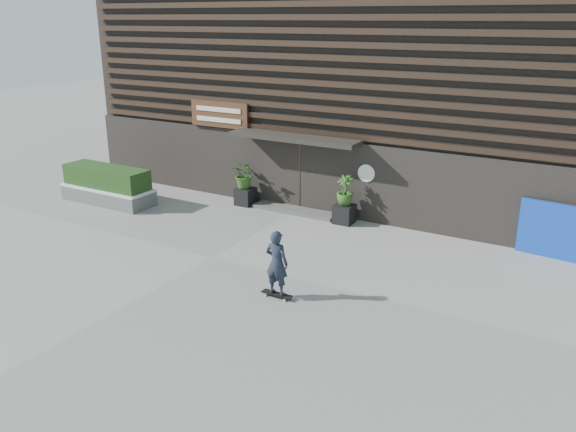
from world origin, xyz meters
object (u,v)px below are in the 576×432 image
Objects in this scene: blue_tarp at (550,230)px; planter_pot_right at (344,214)px; skateboarder at (277,263)px; planter_pot_left at (245,196)px; raised_bed at (108,195)px.

planter_pot_right is at bearing -171.36° from blue_tarp.
skateboarder is at bearing -125.44° from blue_tarp.
blue_tarp is at bearing 1.76° from planter_pot_left.
planter_pot_left is 0.36× the size of blue_tarp.
skateboarder is at bearing -20.28° from raised_bed.
planter_pot_left is at bearing -172.47° from blue_tarp.
raised_bed is at bearing -164.19° from blue_tarp.
blue_tarp is (5.98, 0.30, 0.47)m from planter_pot_right.
raised_bed is at bearing 159.72° from skateboarder.
skateboarder is (4.66, -5.54, 0.57)m from planter_pot_left.
raised_bed is (-4.37, -2.20, -0.05)m from planter_pot_left.
blue_tarp is 7.77m from skateboarder.
blue_tarp reaches higher than planter_pot_right.
planter_pot_right is 0.36× the size of skateboarder.
skateboarder reaches higher than blue_tarp.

